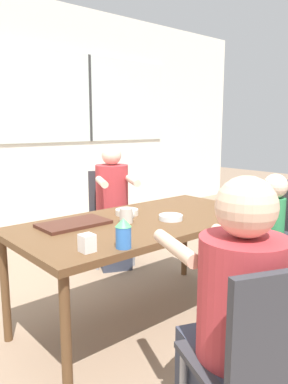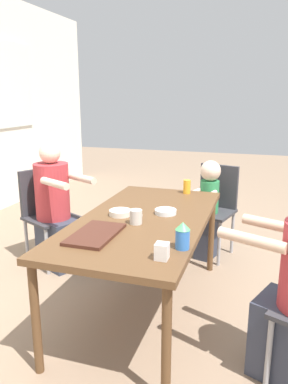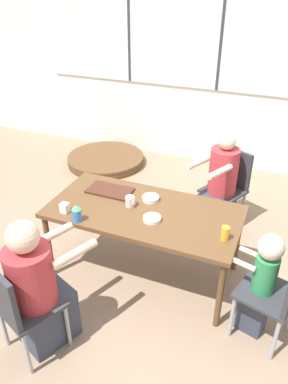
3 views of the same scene
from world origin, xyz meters
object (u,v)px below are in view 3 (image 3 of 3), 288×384
at_px(chair_for_man_blue_shirt, 229,182).
at_px(person_toddler, 260,285).
at_px(sippy_cup, 77,213).
at_px(chair_for_toddler, 281,290).
at_px(bowl_cereal, 152,219).
at_px(person_woman_green_shirt, 39,291).
at_px(juice_glass, 225,233).
at_px(chair_for_woman_green_shirt, 17,303).
at_px(person_man_blue_shirt, 220,188).
at_px(folded_table_stack, 106,160).
at_px(milk_carton_small, 65,208).
at_px(coffee_mug, 130,201).
at_px(bowl_white_shallow, 151,198).

distance_m(chair_for_man_blue_shirt, person_toddler, 1.51).
bearing_deg(sippy_cup, chair_for_toddler, 1.09).
relative_size(sippy_cup, bowl_cereal, 1.00).
xyz_separation_m(person_woman_green_shirt, juice_glass, (1.14, 0.85, 0.25)).
bearing_deg(chair_for_man_blue_shirt, person_toddler, 135.66).
distance_m(chair_for_toddler, person_woman_green_shirt, 1.75).
relative_size(person_woman_green_shirt, bowl_cereal, 7.46).
xyz_separation_m(chair_for_man_blue_shirt, bowl_cereal, (-0.42, -1.25, 0.20)).
bearing_deg(chair_for_woman_green_shirt, person_man_blue_shirt, 88.41).
height_order(chair_for_toddler, person_man_blue_shirt, person_man_blue_shirt).
xyz_separation_m(chair_for_toddler, person_woman_green_shirt, (-1.61, -0.67, -0.01)).
height_order(person_man_blue_shirt, person_toddler, person_man_blue_shirt).
bearing_deg(bowl_cereal, sippy_cup, -157.02).
bearing_deg(juice_glass, person_woman_green_shirt, -143.20).
distance_m(juice_glass, folded_table_stack, 3.10).
distance_m(chair_for_toddler, bowl_cereal, 1.12).
height_order(person_toddler, bowl_cereal, person_toddler).
relative_size(chair_for_toddler, person_toddler, 0.92).
bearing_deg(juice_glass, chair_for_man_blue_shirt, 98.79).
bearing_deg(milk_carton_small, chair_for_woman_green_shirt, -80.41).
height_order(coffee_mug, folded_table_stack, coffee_mug).
height_order(person_toddler, coffee_mug, person_toddler).
bearing_deg(bowl_white_shallow, chair_for_woman_green_shirt, -109.25).
relative_size(sippy_cup, juice_glass, 1.31).
distance_m(person_toddler, bowl_white_shallow, 1.19).
height_order(person_woman_green_shirt, milk_carton_small, person_woman_green_shirt).
bearing_deg(chair_for_woman_green_shirt, milk_carton_small, 121.68).
xyz_separation_m(chair_for_woman_green_shirt, person_toddler, (1.53, 0.87, -0.04)).
bearing_deg(chair_for_toddler, bowl_white_shallow, 82.82).
bearing_deg(bowl_white_shallow, person_woman_green_shirt, -108.87).
bearing_deg(chair_for_man_blue_shirt, sippy_cup, 81.98).
xyz_separation_m(chair_for_woman_green_shirt, milk_carton_small, (-0.15, 0.87, 0.23)).
distance_m(chair_for_woman_green_shirt, milk_carton_small, 0.91).
distance_m(person_woman_green_shirt, bowl_cereal, 1.05).
height_order(chair_for_man_blue_shirt, person_man_blue_shirt, person_man_blue_shirt).
distance_m(chair_for_toddler, person_toddler, 0.16).
distance_m(person_woman_green_shirt, folded_table_stack, 3.16).
xyz_separation_m(chair_for_man_blue_shirt, milk_carton_small, (-1.15, -1.42, 0.23)).
bearing_deg(chair_for_man_blue_shirt, milk_carton_small, 76.43).
bearing_deg(folded_table_stack, bowl_white_shallow, -51.40).
xyz_separation_m(chair_for_woman_green_shirt, bowl_white_shallow, (0.46, 1.33, 0.21)).
bearing_deg(person_woman_green_shirt, chair_for_man_blue_shirt, 88.17).
height_order(coffee_mug, juice_glass, juice_glass).
bearing_deg(coffee_mug, person_woman_green_shirt, -105.00).
height_order(juice_glass, bowl_cereal, juice_glass).
bearing_deg(chair_for_toddler, juice_glass, 84.00).
distance_m(chair_for_woman_green_shirt, coffee_mug, 1.24).
bearing_deg(person_toddler, chair_for_man_blue_shirt, 35.57).
height_order(chair_for_man_blue_shirt, milk_carton_small, chair_for_man_blue_shirt).
xyz_separation_m(juice_glass, folded_table_stack, (-2.16, 2.10, -0.70)).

